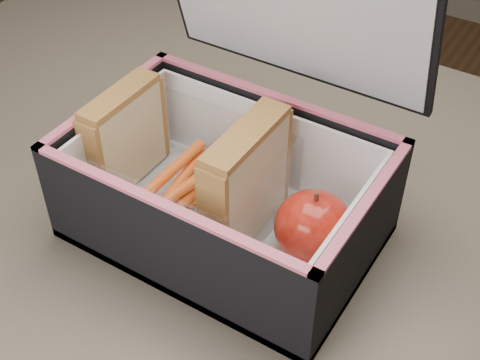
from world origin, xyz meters
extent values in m
cube|color=brown|center=(0.00, 0.00, 0.73)|extent=(1.20, 0.80, 0.03)
cube|color=#382D26|center=(-0.55, 0.35, 0.36)|extent=(0.05, 0.05, 0.72)
cube|color=black|center=(-0.05, 0.11, 0.94)|extent=(0.27, 0.05, 0.17)
cube|color=tan|center=(-0.17, 0.00, 0.81)|extent=(0.01, 0.09, 0.10)
cube|color=#B0565D|center=(-0.17, 0.00, 0.81)|extent=(0.01, 0.09, 0.09)
cube|color=tan|center=(-0.16, 0.00, 0.81)|extent=(0.01, 0.09, 0.10)
cube|color=brown|center=(-0.17, 0.00, 0.87)|extent=(0.03, 0.09, 0.01)
cube|color=tan|center=(-0.04, 0.00, 0.82)|extent=(0.01, 0.10, 0.11)
cube|color=#B0565D|center=(-0.03, 0.00, 0.82)|extent=(0.01, 0.10, 0.10)
cube|color=tan|center=(-0.02, 0.00, 0.82)|extent=(0.01, 0.10, 0.11)
cube|color=brown|center=(-0.03, 0.00, 0.88)|extent=(0.03, 0.10, 0.01)
cylinder|color=#DF4B1B|center=(-0.08, 0.03, 0.77)|extent=(0.03, 0.09, 0.01)
cylinder|color=#DF4B1B|center=(-0.11, 0.01, 0.78)|extent=(0.02, 0.09, 0.01)
cylinder|color=#DF4B1B|center=(-0.09, -0.02, 0.79)|extent=(0.03, 0.09, 0.01)
cylinder|color=#DF4B1B|center=(-0.09, -0.02, 0.77)|extent=(0.03, 0.09, 0.01)
cylinder|color=#DF4B1B|center=(-0.08, -0.04, 0.78)|extent=(0.02, 0.09, 0.01)
cylinder|color=#DF4B1B|center=(-0.11, 0.00, 0.79)|extent=(0.01, 0.09, 0.01)
cylinder|color=#DF4B1B|center=(-0.09, -0.03, 0.77)|extent=(0.02, 0.09, 0.01)
cube|color=white|center=(0.04, 0.00, 0.77)|extent=(0.08, 0.08, 0.01)
ellipsoid|color=#8D0600|center=(0.04, 0.00, 0.80)|extent=(0.07, 0.07, 0.06)
cylinder|color=#452B18|center=(0.04, 0.00, 0.84)|extent=(0.00, 0.01, 0.01)
camera|label=1|loc=(0.21, -0.38, 1.22)|focal=50.00mm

